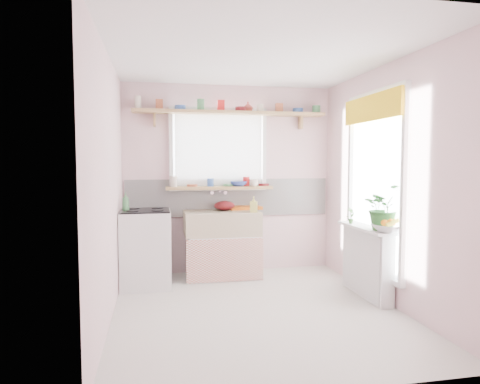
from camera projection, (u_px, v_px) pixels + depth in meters
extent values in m
plane|color=beige|center=(256.00, 309.00, 4.29)|extent=(3.20, 3.20, 0.00)
plane|color=white|center=(257.00, 56.00, 4.11)|extent=(3.20, 3.20, 0.00)
plane|color=beige|center=(229.00, 179.00, 5.77)|extent=(2.80, 0.00, 2.80)
plane|color=beige|center=(316.00, 199.00, 2.64)|extent=(2.80, 0.00, 2.80)
plane|color=beige|center=(109.00, 187.00, 3.93)|extent=(0.00, 3.20, 3.20)
plane|color=beige|center=(387.00, 184.00, 4.47)|extent=(0.00, 3.20, 3.20)
cube|color=white|center=(229.00, 198.00, 5.77)|extent=(2.74, 0.03, 0.50)
cube|color=pink|center=(229.00, 212.00, 5.78)|extent=(2.74, 0.02, 0.12)
cube|color=white|center=(218.00, 149.00, 5.71)|extent=(1.20, 0.01, 1.00)
cube|color=white|center=(219.00, 149.00, 5.64)|extent=(1.15, 0.02, 0.95)
cube|color=white|center=(377.00, 183.00, 4.67)|extent=(0.01, 1.10, 1.90)
cube|color=yellow|center=(371.00, 108.00, 4.59)|extent=(0.03, 1.20, 0.28)
cube|color=white|center=(222.00, 255.00, 5.51)|extent=(0.85, 0.55, 0.55)
cube|color=#C45139|center=(225.00, 260.00, 5.24)|extent=(0.95, 0.02, 0.53)
cube|color=beige|center=(222.00, 223.00, 5.48)|extent=(0.95, 0.55, 0.30)
cylinder|color=silver|center=(219.00, 190.00, 5.70)|extent=(0.03, 0.22, 0.03)
cube|color=white|center=(146.00, 249.00, 5.07)|extent=(0.58, 0.58, 0.90)
cube|color=black|center=(145.00, 211.00, 5.04)|extent=(0.56, 0.56, 0.02)
cylinder|color=black|center=(132.00, 211.00, 4.88)|extent=(0.14, 0.14, 0.01)
cylinder|color=black|center=(157.00, 211.00, 4.93)|extent=(0.14, 0.14, 0.01)
cylinder|color=black|center=(134.00, 208.00, 5.15)|extent=(0.14, 0.14, 0.01)
cylinder|color=black|center=(157.00, 208.00, 5.20)|extent=(0.14, 0.14, 0.01)
cube|color=white|center=(367.00, 262.00, 4.71)|extent=(0.15, 0.90, 0.75)
cube|color=white|center=(365.00, 228.00, 4.68)|extent=(0.22, 0.95, 0.03)
cube|color=tan|center=(220.00, 188.00, 5.63)|extent=(1.40, 0.22, 0.04)
cube|color=tan|center=(231.00, 113.00, 5.58)|extent=(2.52, 0.24, 0.04)
cylinder|color=silver|center=(138.00, 104.00, 5.35)|extent=(0.11, 0.11, 0.12)
cylinder|color=#A55133|center=(159.00, 105.00, 5.40)|extent=(0.11, 0.11, 0.12)
cylinder|color=#3359A5|center=(180.00, 108.00, 5.45)|extent=(0.11, 0.11, 0.06)
cylinder|color=#3F7F4C|center=(201.00, 106.00, 5.50)|extent=(0.11, 0.11, 0.12)
cylinder|color=red|center=(221.00, 106.00, 5.55)|extent=(0.11, 0.11, 0.12)
cylinder|color=#590F14|center=(241.00, 109.00, 5.60)|extent=(0.11, 0.11, 0.06)
cylinder|color=silver|center=(260.00, 107.00, 5.65)|extent=(0.11, 0.11, 0.12)
cylinder|color=#A55133|center=(279.00, 108.00, 5.70)|extent=(0.11, 0.11, 0.12)
cylinder|color=#3359A5|center=(298.00, 111.00, 5.75)|extent=(0.11, 0.11, 0.06)
cylinder|color=#3F7F4C|center=(316.00, 109.00, 5.80)|extent=(0.11, 0.11, 0.12)
cylinder|color=silver|center=(172.00, 182.00, 5.50)|extent=(0.11, 0.11, 0.12)
cylinder|color=#A55133|center=(191.00, 182.00, 5.55)|extent=(0.11, 0.11, 0.12)
cylinder|color=#3359A5|center=(210.00, 184.00, 5.60)|extent=(0.11, 0.11, 0.06)
cylinder|color=#3F7F4C|center=(229.00, 182.00, 5.65)|extent=(0.11, 0.11, 0.12)
cylinder|color=red|center=(247.00, 181.00, 5.70)|extent=(0.11, 0.11, 0.12)
cylinder|color=#590F14|center=(265.00, 184.00, 5.75)|extent=(0.11, 0.11, 0.06)
cube|color=#CB5C12|center=(244.00, 207.00, 5.73)|extent=(0.45, 0.35, 0.04)
ellipsoid|color=#580F13|center=(224.00, 206.00, 5.57)|extent=(0.30, 0.30, 0.12)
imported|color=#265C25|center=(384.00, 207.00, 4.40)|extent=(0.49, 0.45, 0.48)
imported|color=silver|center=(390.00, 228.00, 4.29)|extent=(0.42, 0.42, 0.08)
imported|color=#376829|center=(351.00, 215.00, 4.88)|extent=(0.12, 0.10, 0.19)
imported|color=#D8D460|center=(254.00, 204.00, 5.34)|extent=(0.11, 0.11, 0.20)
imported|color=#EEE4CE|center=(254.00, 183.00, 5.65)|extent=(0.14, 0.14, 0.09)
imported|color=#2D4193|center=(239.00, 184.00, 5.65)|extent=(0.25, 0.25, 0.07)
imported|color=#A43C32|center=(248.00, 107.00, 5.68)|extent=(0.17, 0.17, 0.14)
imported|color=#458B52|center=(126.00, 202.00, 4.94)|extent=(0.08, 0.08, 0.21)
sphere|color=orange|center=(390.00, 222.00, 4.29)|extent=(0.08, 0.08, 0.08)
sphere|color=orange|center=(394.00, 222.00, 4.33)|extent=(0.08, 0.08, 0.08)
sphere|color=orange|center=(384.00, 222.00, 4.30)|extent=(0.08, 0.08, 0.08)
cylinder|color=gold|center=(394.00, 222.00, 4.24)|extent=(0.18, 0.04, 0.10)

